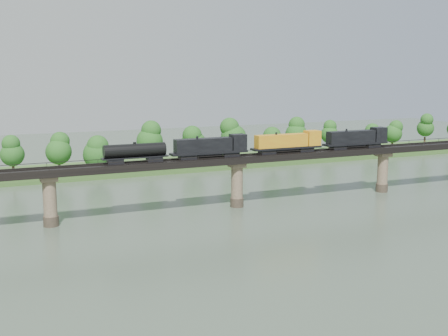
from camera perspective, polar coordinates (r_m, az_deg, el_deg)
name	(u,v)px	position (r m, az deg, el deg)	size (l,w,h in m)	color
ground	(308,244)	(100.26, 8.51, -7.69)	(400.00, 400.00, 0.00)	#384839
far_bank	(164,165)	(176.08, -6.13, 0.28)	(300.00, 24.00, 1.60)	#2F5221
bridge	(237,183)	(124.55, 1.32, -1.51)	(236.00, 30.00, 11.50)	#473A2D
bridge_superstructure	(237,155)	(123.45, 1.34, 1.38)	(220.00, 4.90, 0.75)	black
far_treeline	(141,143)	(168.42, -8.40, 2.55)	(289.06, 17.54, 13.60)	#382619
freight_train	(262,144)	(125.87, 3.92, 2.44)	(69.76, 2.72, 4.80)	black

